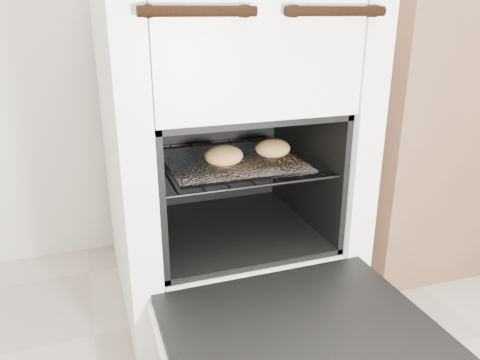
# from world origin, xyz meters

# --- Properties ---
(stove) EXTENTS (0.62, 0.69, 0.95)m
(stove) POSITION_xyz_m (0.07, 1.15, 0.47)
(stove) COLOR white
(stove) RESTS_ON ground
(oven_door) EXTENTS (0.56, 0.44, 0.04)m
(oven_door) POSITION_xyz_m (0.07, 0.63, 0.21)
(oven_door) COLOR black
(oven_door) RESTS_ON stove
(oven_rack) EXTENTS (0.45, 0.44, 0.01)m
(oven_rack) POSITION_xyz_m (0.07, 1.08, 0.44)
(oven_rack) COLOR black
(oven_rack) RESTS_ON stove
(foil_sheet) EXTENTS (0.35, 0.31, 0.01)m
(foil_sheet) POSITION_xyz_m (0.07, 1.06, 0.45)
(foil_sheet) COLOR white
(foil_sheet) RESTS_ON oven_rack
(baked_rolls) EXTENTS (0.28, 0.17, 0.05)m
(baked_rolls) POSITION_xyz_m (0.13, 1.05, 0.48)
(baked_rolls) COLOR #BB824A
(baked_rolls) RESTS_ON foil_sheet
(counter) EXTENTS (0.92, 0.63, 0.91)m
(counter) POSITION_xyz_m (0.98, 1.24, 0.45)
(counter) COLOR brown
(counter) RESTS_ON ground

